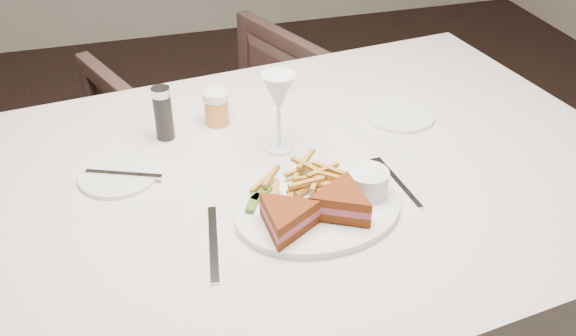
# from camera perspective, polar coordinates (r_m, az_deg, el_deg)

# --- Properties ---
(table) EXTENTS (1.63, 1.18, 0.75)m
(table) POSITION_cam_1_polar(r_m,az_deg,el_deg) (1.56, -0.52, -12.07)
(table) COLOR silver
(table) RESTS_ON ground
(chair_far) EXTENTS (0.88, 0.85, 0.71)m
(chair_far) POSITION_cam_1_polar(r_m,az_deg,el_deg) (2.24, -5.95, 3.21)
(chair_far) COLOR #49322D
(chair_far) RESTS_ON ground
(table_setting) EXTENTS (0.81, 0.56, 0.18)m
(table_setting) POSITION_cam_1_polar(r_m,az_deg,el_deg) (1.25, 0.64, -0.45)
(table_setting) COLOR white
(table_setting) RESTS_ON table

